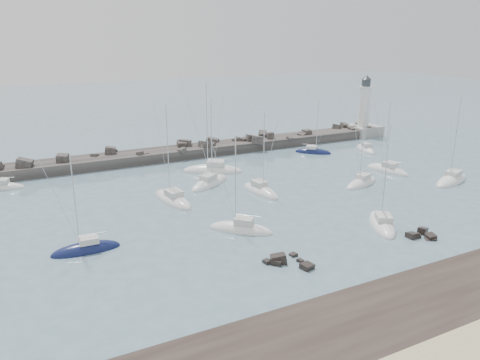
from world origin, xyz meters
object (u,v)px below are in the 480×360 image
at_px(sailboat_4, 210,184).
at_px(sailboat_5, 241,230).
at_px(sailboat_3, 173,200).
at_px(sailboat_9, 362,184).
at_px(sailboat_11, 451,181).
at_px(lighthouse, 363,122).
at_px(sailboat_6, 261,191).
at_px(sailboat_7, 382,225).
at_px(sailboat_12, 365,150).
at_px(sailboat_10, 387,171).
at_px(sailboat_13, 213,171).
at_px(sailboat_2, 86,250).
at_px(sailboat_8, 313,152).

relative_size(sailboat_4, sailboat_5, 1.15).
xyz_separation_m(sailboat_3, sailboat_9, (29.12, -6.25, 0.00)).
bearing_deg(sailboat_11, lighthouse, 71.01).
height_order(sailboat_6, sailboat_7, sailboat_7).
bearing_deg(sailboat_3, sailboat_12, 13.68).
height_order(lighthouse, sailboat_10, lighthouse).
bearing_deg(sailboat_12, sailboat_6, -157.42).
xyz_separation_m(sailboat_11, sailboat_13, (-31.88, 22.70, 0.01)).
bearing_deg(sailboat_4, sailboat_5, -102.15).
height_order(sailboat_5, sailboat_12, sailboat_5).
bearing_deg(lighthouse, sailboat_7, -128.66).
height_order(lighthouse, sailboat_2, lighthouse).
distance_m(sailboat_2, sailboat_6, 28.15).
distance_m(sailboat_3, sailboat_9, 29.78).
bearing_deg(sailboat_9, sailboat_12, 47.11).
relative_size(sailboat_2, sailboat_6, 0.90).
relative_size(sailboat_3, sailboat_7, 1.08).
bearing_deg(sailboat_13, sailboat_4, -117.90).
xyz_separation_m(sailboat_8, sailboat_9, (-5.31, -20.47, 0.01)).
bearing_deg(sailboat_12, sailboat_10, -117.44).
bearing_deg(sailboat_3, sailboat_8, 22.44).
bearing_deg(sailboat_12, sailboat_9, -132.89).
bearing_deg(sailboat_3, sailboat_5, -74.76).
bearing_deg(sailboat_10, sailboat_8, 102.45).
bearing_deg(lighthouse, sailboat_13, -164.32).
bearing_deg(sailboat_7, sailboat_4, 116.09).
distance_m(sailboat_6, sailboat_8, 27.10).
relative_size(sailboat_3, sailboat_8, 1.29).
bearing_deg(lighthouse, sailboat_5, -144.03).
height_order(sailboat_2, sailboat_12, sailboat_12).
xyz_separation_m(sailboat_8, sailboat_12, (10.70, -3.24, 0.02)).
height_order(sailboat_3, sailboat_10, sailboat_3).
xyz_separation_m(sailboat_4, sailboat_8, (26.65, 9.51, -0.01)).
xyz_separation_m(sailboat_3, sailboat_5, (3.78, -13.87, 0.01)).
xyz_separation_m(sailboat_4, sailboat_6, (5.23, -7.08, 0.01)).
relative_size(sailboat_4, sailboat_7, 1.06).
xyz_separation_m(sailboat_2, sailboat_12, (58.90, 22.06, 0.01)).
height_order(sailboat_10, sailboat_13, sailboat_13).
height_order(sailboat_4, sailboat_12, sailboat_4).
distance_m(sailboat_4, sailboat_8, 28.30).
xyz_separation_m(sailboat_6, sailboat_8, (21.43, 16.60, -0.02)).
height_order(sailboat_7, sailboat_11, sailboat_11).
bearing_deg(sailboat_5, sailboat_11, 3.18).
relative_size(sailboat_3, sailboat_13, 0.90).
bearing_deg(sailboat_13, sailboat_7, -74.08).
bearing_deg(sailboat_7, sailboat_11, 20.78).
height_order(sailboat_7, sailboat_9, sailboat_7).
bearing_deg(sailboat_10, sailboat_12, 62.56).
distance_m(sailboat_4, sailboat_11, 38.85).
bearing_deg(sailboat_13, sailboat_11, -35.45).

